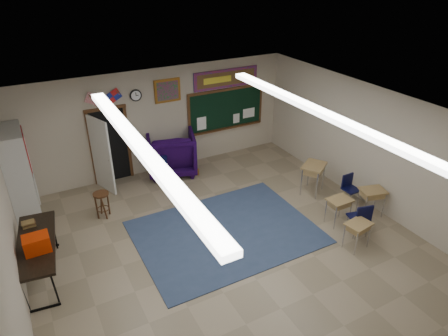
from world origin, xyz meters
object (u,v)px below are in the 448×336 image
wooden_stool (102,205)px  wingback_armchair (171,152)px  student_desk_front_right (313,177)px  student_desk_front_left (338,210)px  folding_table (40,258)px

wooden_stool → wingback_armchair: bearing=30.4°
student_desk_front_right → wingback_armchair: bearing=102.1°
wingback_armchair → wooden_stool: 2.72m
student_desk_front_right → wooden_stool: (-5.19, 1.50, -0.12)m
student_desk_front_left → folding_table: size_ratio=0.31×
folding_table → wooden_stool: folding_table is taller
wooden_stool → student_desk_front_left: bearing=-31.0°
wooden_stool → student_desk_front_right: bearing=-16.2°
student_desk_front_left → student_desk_front_right: size_ratio=0.76×
student_desk_front_right → folding_table: 6.73m
wingback_armchair → folding_table: (-3.87, -2.90, -0.16)m
wingback_armchair → folding_table: bearing=54.1°
wingback_armchair → wooden_stool: bearing=47.7°
wingback_armchair → student_desk_front_right: wingback_armchair is taller
wingback_armchair → student_desk_front_right: size_ratio=1.60×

